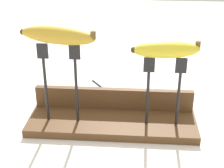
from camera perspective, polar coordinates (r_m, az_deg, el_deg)
ground_plane at (r=0.90m, az=0.00°, el=-6.91°), size 3.00×3.00×0.00m
wooden_board at (r=0.90m, az=0.00°, el=-6.36°), size 0.42×0.14×0.02m
board_backstop at (r=0.93m, az=0.28°, el=-2.38°), size 0.42×0.02×0.06m
fork_stand_left at (r=0.84m, az=-8.41°, el=1.16°), size 0.10×0.01×0.20m
fork_stand_right at (r=0.83m, az=8.40°, el=-0.27°), size 0.10×0.01×0.18m
banana_raised_left at (r=0.81m, az=-8.88°, el=7.81°), size 0.19×0.08×0.04m
banana_raised_right at (r=0.80m, az=8.80°, el=5.53°), size 0.16×0.05×0.04m
fork_fallen_far at (r=1.05m, az=0.06°, el=-1.77°), size 0.13×0.17×0.01m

